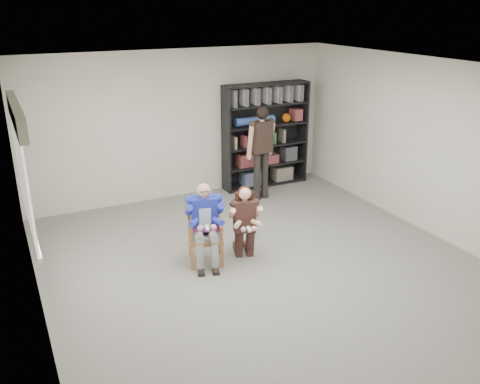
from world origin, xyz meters
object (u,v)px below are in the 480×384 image
kneeling_woman (245,223)px  standing_man (261,154)px  seated_man (205,224)px  bookshelf (266,136)px  armchair (205,233)px

kneeling_woman → standing_man: (1.37, 2.02, 0.34)m
seated_man → standing_man: bearing=61.2°
kneeling_woman → bookshelf: bearing=72.7°
armchair → standing_man: standing_man is taller
standing_man → armchair: bearing=-145.0°
armchair → bookshelf: bearing=63.8°
bookshelf → kneeling_woman: bearing=-124.2°
kneeling_woman → bookshelf: size_ratio=0.53×
seated_man → standing_man: size_ratio=0.68×
seated_man → bookshelf: bookshelf is taller
armchair → kneeling_woman: bearing=5.2°
seated_man → kneeling_woman: (0.58, -0.12, -0.05)m
kneeling_woman → standing_man: size_ratio=0.62×
standing_man → seated_man: bearing=-145.0°
armchair → bookshelf: size_ratio=0.44×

